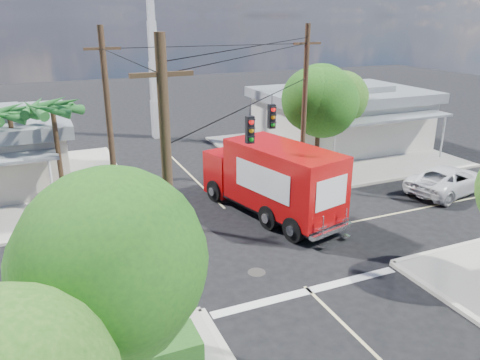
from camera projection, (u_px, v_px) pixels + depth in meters
ground at (258, 241)px, 20.56m from camera, size 120.00×120.00×0.00m
sidewalk_ne at (329, 151)px, 34.03m from camera, size 14.12×14.12×0.14m
road_markings at (273, 256)px, 19.28m from camera, size 32.00×32.00×0.01m
building_ne at (341, 116)px, 34.82m from camera, size 11.80×10.20×4.50m
radio_tower at (154, 67)px, 36.20m from camera, size 0.80×0.80×17.00m
tree_sw_front at (117, 265)px, 9.98m from camera, size 3.88×3.78×6.03m
tree_ne_front at (320, 98)px, 27.53m from camera, size 4.21×4.14×6.66m
tree_ne_back at (335, 99)px, 30.59m from camera, size 3.77×3.66×5.82m
palm_nw_front at (53, 110)px, 22.58m from camera, size 3.01×3.08×5.59m
palm_nw_back at (9, 115)px, 23.25m from camera, size 3.01×3.08×5.19m
utility_poles at (209, 133)px, 19.81m from camera, size 12.00×10.68×9.00m
picket_fence at (86, 357)px, 12.57m from camera, size 5.94×0.06×1.00m
vending_boxes at (311, 168)px, 28.13m from camera, size 1.90×0.50×1.10m
delivery_truck at (272, 179)px, 22.72m from camera, size 4.44×8.74×3.64m
parked_car at (449, 180)px, 25.94m from camera, size 5.85×3.63×1.51m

